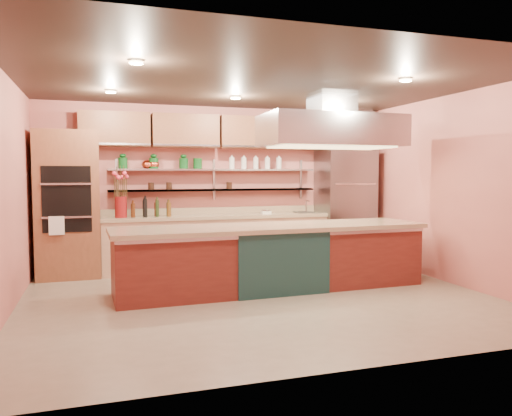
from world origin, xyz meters
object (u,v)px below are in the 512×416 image
object	(u,v)px
copper_kettle	(147,164)
flower_vase	(121,207)
refrigerator	(345,205)
green_canister	(198,164)
kitchen_scale	(266,211)
island	(272,257)

from	to	relation	value
copper_kettle	flower_vase	bearing A→B (deg)	-153.49
refrigerator	green_canister	xyz separation A→B (m)	(-2.71, 0.23, 0.75)
refrigerator	copper_kettle	distance (m)	3.64
refrigerator	kitchen_scale	xyz separation A→B (m)	(-1.54, 0.01, -0.07)
island	flower_vase	xyz separation A→B (m)	(-1.98, 1.69, 0.64)
refrigerator	copper_kettle	bearing A→B (deg)	176.31
flower_vase	kitchen_scale	world-z (taller)	flower_vase
copper_kettle	green_canister	world-z (taller)	green_canister
flower_vase	green_canister	distance (m)	1.49
island	green_canister	world-z (taller)	green_canister
refrigerator	green_canister	distance (m)	2.82
island	kitchen_scale	world-z (taller)	kitchen_scale
copper_kettle	kitchen_scale	bearing A→B (deg)	-6.21
island	copper_kettle	distance (m)	2.79
green_canister	kitchen_scale	bearing A→B (deg)	-10.66
green_canister	copper_kettle	bearing A→B (deg)	180.00
kitchen_scale	green_canister	size ratio (longest dim) A/B	0.89
kitchen_scale	flower_vase	bearing A→B (deg)	164.85
island	copper_kettle	xyz separation A→B (m)	(-1.54, 1.91, 1.33)
refrigerator	kitchen_scale	size ratio (longest dim) A/B	13.11
kitchen_scale	copper_kettle	world-z (taller)	copper_kettle
flower_vase	green_canister	xyz separation A→B (m)	(1.30, 0.22, 0.71)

